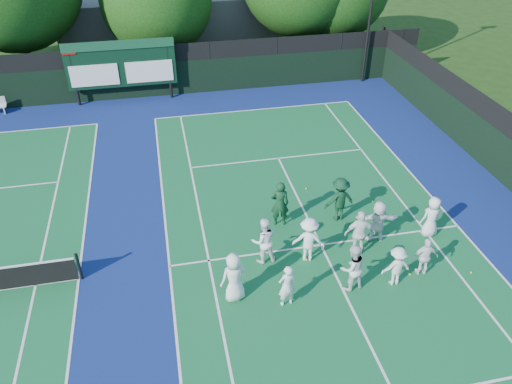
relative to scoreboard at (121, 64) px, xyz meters
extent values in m
plane|color=#1A350E|center=(7.01, -15.59, -2.19)|extent=(120.00, 120.00, 0.00)
cube|color=navy|center=(1.01, -14.59, -2.19)|extent=(34.00, 32.00, 0.01)
cube|color=#125C2F|center=(7.01, -14.59, -2.18)|extent=(10.97, 23.77, 0.00)
cube|color=silver|center=(7.01, -2.70, -2.18)|extent=(10.97, 0.08, 0.00)
cube|color=silver|center=(1.53, -14.59, -2.18)|extent=(0.08, 23.77, 0.00)
cube|color=silver|center=(12.50, -14.59, -2.18)|extent=(0.08, 23.77, 0.00)
cube|color=silver|center=(2.90, -14.59, -2.18)|extent=(0.08, 23.77, 0.00)
cube|color=silver|center=(11.13, -14.59, -2.18)|extent=(0.08, 23.77, 0.00)
cube|color=silver|center=(7.01, -8.19, -2.18)|extent=(8.23, 0.08, 0.00)
cube|color=silver|center=(7.01, -14.59, -2.18)|extent=(0.08, 12.80, 0.00)
cube|color=silver|center=(-1.50, -14.59, -2.18)|extent=(0.08, 23.77, 0.00)
cube|color=silver|center=(-2.87, -14.59, -2.18)|extent=(0.08, 23.77, 0.00)
cube|color=black|center=(1.01, 0.41, -1.19)|extent=(34.00, 0.08, 2.00)
cube|color=black|center=(1.01, 0.41, 0.31)|extent=(34.00, 0.05, 1.00)
cylinder|color=black|center=(-2.59, 0.01, -0.44)|extent=(0.16, 0.16, 3.50)
cylinder|color=black|center=(2.61, 0.01, -0.44)|extent=(0.16, 0.16, 3.50)
cube|color=black|center=(0.01, 0.01, 0.01)|extent=(6.00, 0.15, 2.60)
cube|color=#14472A|center=(0.01, -0.09, 1.11)|extent=(6.00, 0.05, 0.50)
cube|color=silver|center=(-1.49, -0.09, -0.49)|extent=(2.60, 0.04, 1.20)
cube|color=silver|center=(1.51, -0.09, -0.49)|extent=(2.60, 0.04, 1.20)
cube|color=#9E0E0D|center=(-2.59, -0.09, 1.01)|extent=(0.70, 0.04, 0.50)
cube|color=#5D5C61|center=(5.01, 8.41, -0.19)|extent=(18.00, 6.00, 4.00)
cylinder|color=black|center=(-1.39, -14.59, -1.64)|extent=(0.10, 0.10, 1.10)
cube|color=silver|center=(-6.53, -0.29, -2.00)|extent=(0.12, 0.34, 0.38)
cylinder|color=black|center=(-5.61, 3.91, -0.63)|extent=(0.44, 0.44, 3.12)
cylinder|color=black|center=(2.38, 3.91, -1.12)|extent=(0.44, 0.44, 2.13)
sphere|color=#12390D|center=(2.98, 4.21, 1.78)|extent=(4.68, 4.68, 4.68)
cylinder|color=black|center=(11.31, 3.91, -0.77)|extent=(0.44, 0.44, 2.85)
cylinder|color=black|center=(13.64, 3.91, -0.98)|extent=(0.44, 0.44, 2.43)
sphere|color=yellow|center=(6.25, -15.27, -2.16)|extent=(0.07, 0.07, 0.07)
sphere|color=yellow|center=(9.93, -12.42, -2.16)|extent=(0.07, 0.07, 0.07)
sphere|color=yellow|center=(9.47, -16.70, -2.16)|extent=(0.07, 0.07, 0.07)
sphere|color=yellow|center=(7.55, -10.94, -2.16)|extent=(0.07, 0.07, 0.07)
sphere|color=yellow|center=(11.57, -17.05, -2.16)|extent=(0.07, 0.07, 0.07)
imported|color=white|center=(3.49, -16.49, -1.30)|extent=(0.99, 0.77, 1.78)
imported|color=white|center=(5.04, -17.10, -1.41)|extent=(0.63, 0.48, 1.57)
imported|color=silver|center=(7.26, -16.83, -1.31)|extent=(0.95, 0.80, 1.76)
imported|color=silver|center=(8.77, -16.93, -1.45)|extent=(0.96, 0.56, 1.48)
imported|color=white|center=(9.90, -16.70, -1.45)|extent=(0.90, 0.45, 1.47)
imported|color=white|center=(4.78, -14.95, -1.30)|extent=(0.90, 0.72, 1.79)
imported|color=white|center=(6.32, -15.18, -1.33)|extent=(1.27, 0.98, 1.73)
imported|color=white|center=(8.13, -15.28, -1.28)|extent=(1.13, 0.61, 1.83)
imported|color=white|center=(9.07, -14.66, -1.35)|extent=(1.62, 0.78, 1.68)
imported|color=white|center=(11.13, -14.80, -1.37)|extent=(0.85, 0.60, 1.64)
imported|color=#0F3A1E|center=(5.83, -13.03, -1.24)|extent=(0.75, 0.56, 1.90)
imported|color=#0E341D|center=(8.15, -13.18, -1.27)|extent=(1.26, 0.82, 1.83)
camera|label=1|loc=(1.81, -27.77, 9.63)|focal=35.00mm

